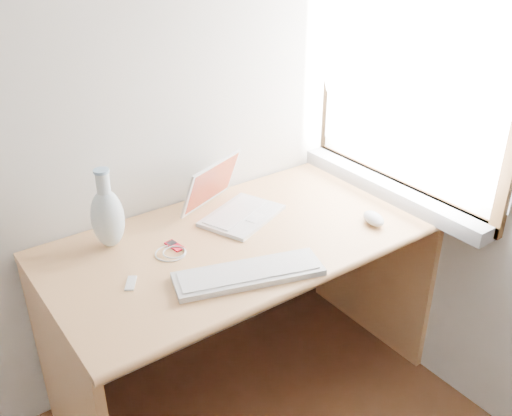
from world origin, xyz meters
TOP-DOWN VIEW (x-y plane):
  - window at (1.72, 1.30)m, footprint 0.11×0.99m
  - desk at (1.03, 1.47)m, footprint 1.44×0.72m
  - laptop at (1.10, 1.53)m, footprint 0.36×0.35m
  - external_keyboard at (0.89, 1.15)m, footprint 0.51×0.29m
  - mouse at (1.47, 1.17)m, footprint 0.10×0.13m
  - ipod at (0.78, 1.45)m, footprint 0.04×0.08m
  - cable_coil at (0.75, 1.42)m, footprint 0.12×0.12m
  - remote at (0.56, 1.34)m, footprint 0.07×0.08m
  - vase at (0.61, 1.59)m, footprint 0.11×0.11m

SIDE VIEW (x-z plane):
  - desk at x=1.03m, z-range 0.16..0.92m
  - cable_coil at x=0.75m, z-range 0.76..0.77m
  - remote at x=0.56m, z-range 0.76..0.77m
  - ipod at x=0.78m, z-range 0.76..0.77m
  - external_keyboard at x=0.89m, z-range 0.76..0.79m
  - mouse at x=1.47m, z-range 0.76..0.80m
  - laptop at x=1.10m, z-range 0.71..0.91m
  - vase at x=0.61m, z-range 0.73..1.03m
  - window at x=1.72m, z-range 0.72..1.83m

